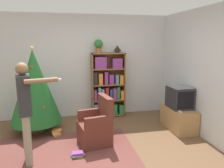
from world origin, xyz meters
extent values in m
plane|color=brown|center=(0.00, 0.00, 0.00)|extent=(14.00, 14.00, 0.00)
cube|color=silver|center=(0.00, 2.20, 1.30)|extent=(8.00, 0.10, 2.60)
cube|color=silver|center=(2.19, 0.00, 1.30)|extent=(0.10, 8.00, 2.60)
cube|color=brown|center=(-0.61, 0.23, 0.00)|extent=(2.48, 1.72, 0.01)
cube|color=brown|center=(0.12, 1.99, 0.82)|extent=(0.03, 0.29, 1.65)
cube|color=brown|center=(0.94, 1.99, 0.82)|extent=(0.03, 0.29, 1.65)
cube|color=brown|center=(0.53, 1.99, 1.63)|extent=(0.85, 0.29, 0.03)
cube|color=brown|center=(0.53, 2.13, 0.82)|extent=(0.85, 0.01, 1.65)
cube|color=brown|center=(0.53, 1.99, 0.03)|extent=(0.82, 0.29, 0.03)
cube|color=#5B899E|center=(0.20, 1.97, 0.19)|extent=(0.12, 0.26, 0.30)
cube|color=#843889|center=(0.38, 1.97, 0.21)|extent=(0.12, 0.25, 0.33)
cube|color=#5B899E|center=(0.55, 1.95, 0.18)|extent=(0.13, 0.21, 0.27)
cube|color=#2D7A42|center=(0.69, 1.95, 0.18)|extent=(0.11, 0.22, 0.27)
cube|color=#2D7A42|center=(0.86, 1.96, 0.17)|extent=(0.11, 0.23, 0.24)
cube|color=brown|center=(0.53, 1.99, 0.43)|extent=(0.82, 0.29, 0.03)
cube|color=#843889|center=(0.18, 1.98, 0.59)|extent=(0.06, 0.28, 0.27)
cube|color=#5B899E|center=(0.29, 1.97, 0.62)|extent=(0.07, 0.25, 0.33)
cube|color=#5B899E|center=(0.37, 1.96, 0.59)|extent=(0.07, 0.24, 0.29)
cube|color=#B22D28|center=(0.48, 1.95, 0.61)|extent=(0.07, 0.21, 0.32)
cube|color=#284C93|center=(0.58, 1.95, 0.59)|extent=(0.06, 0.22, 0.28)
cube|color=#843889|center=(0.68, 1.98, 0.60)|extent=(0.09, 0.27, 0.29)
cube|color=#2D7A42|center=(0.77, 1.96, 0.61)|extent=(0.07, 0.23, 0.32)
cube|color=orange|center=(0.88, 1.95, 0.56)|extent=(0.08, 0.22, 0.22)
cube|color=brown|center=(0.53, 1.99, 0.84)|extent=(0.82, 0.29, 0.03)
cube|color=#232328|center=(0.19, 1.95, 1.01)|extent=(0.09, 0.22, 0.32)
cube|color=orange|center=(0.32, 1.98, 1.00)|extent=(0.10, 0.27, 0.28)
cube|color=#843889|center=(0.46, 1.96, 1.01)|extent=(0.08, 0.24, 0.32)
cube|color=#843889|center=(0.60, 1.97, 0.98)|extent=(0.12, 0.26, 0.25)
cube|color=#5B899E|center=(0.74, 1.97, 0.97)|extent=(0.08, 0.26, 0.24)
cube|color=orange|center=(0.86, 1.96, 0.97)|extent=(0.09, 0.24, 0.23)
cube|color=brown|center=(0.53, 1.99, 1.24)|extent=(0.82, 0.29, 0.03)
cube|color=#843889|center=(0.33, 1.96, 1.41)|extent=(0.28, 0.24, 0.29)
cube|color=#843889|center=(0.75, 1.97, 1.38)|extent=(0.25, 0.25, 0.25)
cube|color=tan|center=(1.89, 0.80, 0.25)|extent=(0.45, 0.94, 0.49)
cube|color=#28282D|center=(1.89, 0.80, 0.73)|extent=(0.45, 0.50, 0.47)
cube|color=black|center=(1.89, 0.54, 0.73)|extent=(0.37, 0.01, 0.37)
cube|color=white|center=(1.75, 0.51, 0.50)|extent=(0.04, 0.12, 0.02)
cylinder|color=#4C3323|center=(-1.18, 1.32, 0.05)|extent=(0.36, 0.36, 0.10)
cylinder|color=brown|center=(-1.18, 1.32, 0.16)|extent=(0.08, 0.08, 0.12)
cone|color=#1E6028|center=(-1.18, 1.32, 1.00)|extent=(1.08, 1.08, 1.55)
sphere|color=silver|center=(-1.27, 1.19, 1.28)|extent=(0.05, 0.05, 0.05)
sphere|color=red|center=(-1.20, 1.21, 1.42)|extent=(0.05, 0.05, 0.05)
sphere|color=#335BB2|center=(-1.18, 0.88, 0.43)|extent=(0.05, 0.05, 0.05)
sphere|color=#335BB2|center=(-1.30, 1.37, 1.40)|extent=(0.05, 0.05, 0.05)
sphere|color=red|center=(-0.99, 1.00, 0.63)|extent=(0.06, 0.06, 0.06)
sphere|color=#335BB2|center=(-1.39, 1.64, 0.62)|extent=(0.05, 0.05, 0.05)
sphere|color=#E5CC4C|center=(-1.18, 1.32, 1.80)|extent=(0.07, 0.07, 0.07)
cube|color=brown|center=(-0.04, 0.45, 0.21)|extent=(0.65, 0.65, 0.42)
cube|color=brown|center=(0.18, 0.49, 0.67)|extent=(0.22, 0.57, 0.50)
cube|color=brown|center=(-0.09, 0.69, 0.52)|extent=(0.51, 0.17, 0.20)
cube|color=brown|center=(0.00, 0.22, 0.52)|extent=(0.51, 0.17, 0.20)
cylinder|color=#9E937F|center=(-1.19, 0.10, 0.41)|extent=(0.11, 0.11, 0.82)
cylinder|color=#9E937F|center=(-1.15, -0.08, 0.41)|extent=(0.11, 0.11, 0.82)
cube|color=#2D2D33|center=(-1.17, 0.01, 1.13)|extent=(0.25, 0.35, 0.62)
cylinder|color=#8C6647|center=(-1.22, 0.20, 1.10)|extent=(0.07, 0.07, 0.49)
cylinder|color=#8C6647|center=(-0.89, -0.12, 1.36)|extent=(0.48, 0.19, 0.07)
cube|color=white|center=(-0.65, -0.06, 1.36)|extent=(0.12, 0.06, 0.03)
sphere|color=#8C6647|center=(-1.17, 0.01, 1.53)|extent=(0.19, 0.19, 0.19)
cylinder|color=#935B38|center=(0.29, 1.99, 1.71)|extent=(0.14, 0.14, 0.12)
sphere|color=#2D7033|center=(0.29, 1.99, 1.87)|extent=(0.22, 0.22, 0.22)
cylinder|color=#473828|center=(0.77, 1.99, 1.67)|extent=(0.12, 0.12, 0.04)
cone|color=black|center=(0.77, 1.99, 1.76)|extent=(0.20, 0.20, 0.14)
cube|color=orange|center=(-0.76, 0.99, 0.01)|extent=(0.19, 0.19, 0.02)
cube|color=gold|center=(-0.76, 0.98, 0.04)|extent=(0.19, 0.17, 0.04)
cube|color=beige|center=(-0.77, 0.99, 0.08)|extent=(0.17, 0.17, 0.03)
cube|color=orange|center=(-0.76, 0.99, 0.11)|extent=(0.21, 0.19, 0.03)
cube|color=orange|center=(-0.37, 0.02, 0.01)|extent=(0.15, 0.12, 0.02)
cube|color=#5B899E|center=(-0.38, 0.02, 0.04)|extent=(0.24, 0.16, 0.03)
cube|color=#843889|center=(-0.39, 0.03, 0.07)|extent=(0.19, 0.13, 0.03)
camera|label=1|loc=(-0.53, -3.42, 1.93)|focal=35.00mm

